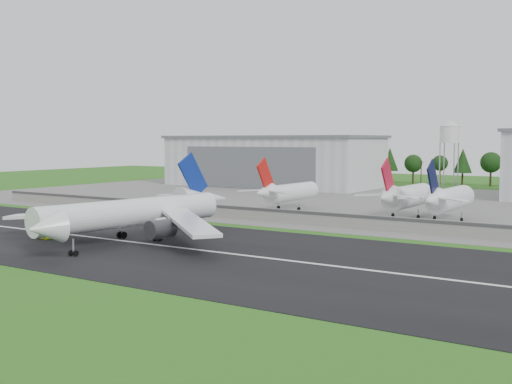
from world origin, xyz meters
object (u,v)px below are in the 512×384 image
Objects in this scene: ground_vehicle at (45,236)px; parked_jet_navy at (447,199)px; parked_jet_red_a at (286,192)px; main_airliner at (130,219)px; parked_jet_red_b at (404,197)px.

ground_vehicle is 98.02m from parked_jet_navy.
parked_jet_red_a reaches higher than ground_vehicle.
parked_jet_navy is (45.80, 67.00, 1.36)m from main_airliner.
parked_jet_red_b is (34.41, 67.01, 1.43)m from main_airliner.
main_airliner is 11.99× the size of ground_vehicle.
parked_jet_red_b is at bearing 0.10° from parked_jet_red_a.
main_airliner reaches higher than parked_jet_red_b.
main_airliner reaches higher than parked_jet_navy.
ground_vehicle is 0.16× the size of parked_jet_red_b.
parked_jet_red_a is 47.57m from parked_jet_navy.
parked_jet_red_a is 1.00× the size of parked_jet_navy.
ground_vehicle is 90.97m from parked_jet_red_b.
parked_jet_navy is at bearing -0.04° from parked_jet_red_b.
main_airliner is at bearing -88.49° from parked_jet_red_a.
ground_vehicle is at bearing -131.04° from parked_jet_navy.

